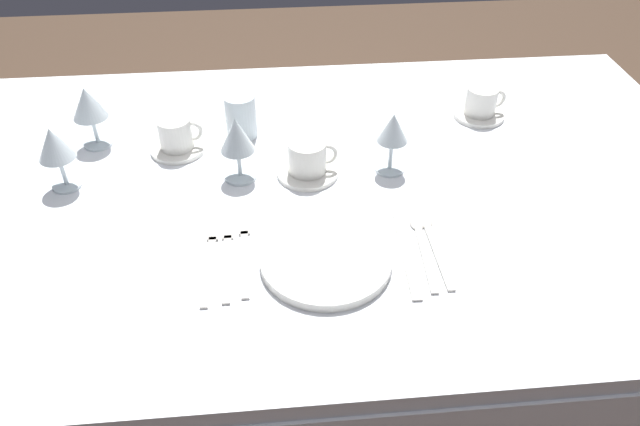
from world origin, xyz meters
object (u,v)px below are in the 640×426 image
(fork_inner, at_px, (227,258))
(wine_glass_left, at_px, (393,131))
(wine_glass_right, at_px, (54,146))
(spoon_dessert, at_px, (433,241))
(wine_glass_far, at_px, (88,105))
(coffee_cup_far, at_px, (176,133))
(dinner_knife, at_px, (407,255))
(fork_outer, at_px, (245,254))
(drink_tumbler, at_px, (241,118))
(coffee_cup_right, at_px, (308,157))
(coffee_cup_left, at_px, (482,100))
(wine_glass_centre, at_px, (237,138))
(fork_salad, at_px, (210,261))
(dinner_plate, at_px, (326,259))

(fork_inner, distance_m, wine_glass_left, 0.44)
(wine_glass_right, bearing_deg, spoon_dessert, -18.44)
(wine_glass_right, distance_m, wine_glass_far, 0.16)
(coffee_cup_far, distance_m, wine_glass_right, 0.26)
(fork_inner, bearing_deg, wine_glass_left, 36.09)
(dinner_knife, relative_size, spoon_dessert, 1.15)
(spoon_dessert, distance_m, wine_glass_far, 0.81)
(fork_outer, bearing_deg, wine_glass_far, 130.03)
(fork_outer, relative_size, drink_tumbler, 2.01)
(spoon_dessert, bearing_deg, coffee_cup_right, 132.02)
(spoon_dessert, distance_m, coffee_cup_far, 0.63)
(coffee_cup_left, xyz_separation_m, wine_glass_right, (-0.96, -0.21, 0.06))
(dinner_knife, bearing_deg, wine_glass_far, 145.64)
(fork_inner, height_order, wine_glass_left, wine_glass_left)
(wine_glass_right, bearing_deg, drink_tumbler, 25.01)
(coffee_cup_far, bearing_deg, wine_glass_centre, -39.70)
(fork_inner, relative_size, fork_salad, 0.98)
(wine_glass_centre, height_order, wine_glass_far, same)
(fork_inner, relative_size, coffee_cup_right, 1.93)
(coffee_cup_left, bearing_deg, dinner_knife, -120.38)
(fork_outer, xyz_separation_m, coffee_cup_far, (-0.15, 0.37, 0.04))
(dinner_plate, height_order, coffee_cup_left, coffee_cup_left)
(fork_outer, height_order, drink_tumbler, drink_tumbler)
(coffee_cup_right, bearing_deg, dinner_knife, -59.63)
(dinner_knife, distance_m, drink_tumbler, 0.55)
(fork_inner, xyz_separation_m, coffee_cup_left, (0.61, 0.46, 0.04))
(coffee_cup_far, bearing_deg, coffee_cup_left, 6.86)
(wine_glass_centre, relative_size, wine_glass_right, 1.02)
(wine_glass_left, bearing_deg, wine_glass_far, 166.09)
(fork_inner, xyz_separation_m, fork_salad, (-0.03, -0.00, 0.00))
(dinner_plate, xyz_separation_m, coffee_cup_left, (0.43, 0.49, 0.04))
(coffee_cup_far, bearing_deg, coffee_cup_right, -22.46)
(spoon_dessert, xyz_separation_m, wine_glass_left, (-0.04, 0.24, 0.10))
(dinner_plate, xyz_separation_m, fork_salad, (-0.21, 0.02, -0.01))
(fork_inner, relative_size, dinner_knife, 0.86)
(fork_salad, bearing_deg, coffee_cup_right, 52.15)
(spoon_dessert, xyz_separation_m, wine_glass_far, (-0.70, 0.41, 0.10))
(wine_glass_left, bearing_deg, wine_glass_right, 179.83)
(fork_outer, xyz_separation_m, dinner_knife, (0.30, -0.03, 0.00))
(wine_glass_left, distance_m, drink_tumbler, 0.37)
(fork_inner, bearing_deg, coffee_cup_right, 56.43)
(wine_glass_right, distance_m, drink_tumbler, 0.41)
(fork_outer, distance_m, drink_tumbler, 0.42)
(coffee_cup_far, relative_size, drink_tumbler, 0.97)
(coffee_cup_far, relative_size, wine_glass_centre, 0.69)
(dinner_plate, distance_m, spoon_dessert, 0.21)
(fork_salad, relative_size, coffee_cup_left, 2.13)
(drink_tumbler, bearing_deg, wine_glass_right, -154.99)
(dinner_plate, height_order, fork_inner, dinner_plate)
(dinner_plate, relative_size, fork_inner, 1.17)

